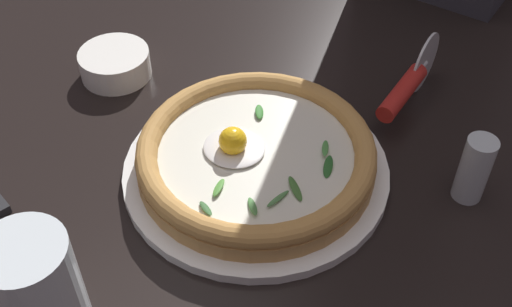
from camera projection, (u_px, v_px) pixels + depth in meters
name	position (u px, v px, depth m)	size (l,w,h in m)	color
ground_plane	(251.00, 158.00, 0.75)	(2.40, 2.40, 0.03)	black
pizza_plate	(256.00, 170.00, 0.71)	(0.29, 0.29, 0.01)	white
pizza	(256.00, 155.00, 0.69)	(0.26, 0.26, 0.05)	tan
side_bowl	(115.00, 64.00, 0.83)	(0.09, 0.09, 0.03)	white
pizza_cutter	(409.00, 83.00, 0.77)	(0.04, 0.16, 0.08)	silver
drinking_glass	(40.00, 298.00, 0.54)	(0.07, 0.07, 0.12)	silver
pepper_shaker	(474.00, 169.00, 0.66)	(0.03, 0.03, 0.08)	silver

